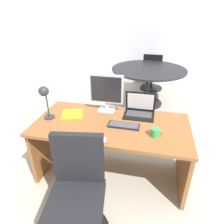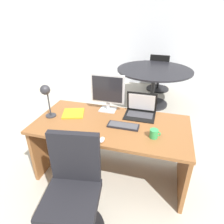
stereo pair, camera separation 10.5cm
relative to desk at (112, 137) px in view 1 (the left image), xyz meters
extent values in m
plane|color=#B7B2A3|center=(0.00, 1.45, -0.52)|extent=(12.00, 12.00, 0.00)
cube|color=silver|center=(0.00, 3.50, 0.88)|extent=(10.00, 0.10, 2.80)
cube|color=brown|center=(0.00, -0.05, 0.20)|extent=(1.70, 0.83, 0.03)
cube|color=brown|center=(-0.83, -0.05, -0.17)|extent=(0.04, 0.73, 0.70)
cube|color=brown|center=(0.83, -0.05, -0.17)|extent=(0.04, 0.73, 0.70)
cube|color=brown|center=(0.00, 0.26, -0.13)|extent=(1.50, 0.02, 0.49)
cube|color=#B7BABF|center=(-0.12, 0.24, 0.22)|extent=(0.20, 0.16, 0.01)
cube|color=#B7BABF|center=(-0.12, 0.25, 0.27)|extent=(0.04, 0.02, 0.10)
cube|color=#B7BABF|center=(-0.12, 0.24, 0.50)|extent=(0.41, 0.04, 0.35)
cube|color=black|center=(-0.12, 0.22, 0.50)|extent=(0.36, 0.00, 0.31)
cube|color=black|center=(0.28, 0.19, 0.22)|extent=(0.35, 0.28, 0.01)
cube|color=#38383D|center=(0.28, 0.22, 0.22)|extent=(0.30, 0.15, 0.00)
cube|color=black|center=(0.28, 0.30, 0.35)|extent=(0.35, 0.07, 0.26)
cube|color=white|center=(0.28, 0.29, 0.35)|extent=(0.31, 0.05, 0.22)
cube|color=black|center=(0.15, -0.08, 0.22)|extent=(0.34, 0.13, 0.02)
cube|color=#47474C|center=(0.15, -0.08, 0.23)|extent=(0.31, 0.11, 0.00)
ellipsoid|color=silver|center=(0.01, -0.40, 0.23)|extent=(0.05, 0.09, 0.04)
cylinder|color=#2D2D33|center=(-0.73, -0.08, 0.22)|extent=(0.12, 0.12, 0.01)
cylinder|color=#2D2D33|center=(-0.73, -0.08, 0.37)|extent=(0.02, 0.02, 0.29)
sphere|color=#2D2D33|center=(-0.73, -0.11, 0.55)|extent=(0.11, 0.11, 0.11)
cube|color=orange|center=(-0.50, 0.04, 0.22)|extent=(0.31, 0.31, 0.02)
cylinder|color=green|center=(0.48, -0.20, 0.26)|extent=(0.08, 0.08, 0.09)
torus|color=green|center=(0.52, -0.20, 0.26)|extent=(0.05, 0.01, 0.05)
cylinder|color=black|center=(-0.11, -0.88, -0.30)|extent=(0.05, 0.05, 0.36)
cube|color=black|center=(-0.11, -0.88, -0.08)|extent=(0.53, 0.53, 0.08)
cube|color=black|center=(-0.15, -0.67, 0.21)|extent=(0.44, 0.13, 0.49)
cylinder|color=black|center=(0.29, 2.13, -0.50)|extent=(0.67, 0.67, 0.04)
cylinder|color=black|center=(0.29, 2.13, -0.12)|extent=(0.08, 0.08, 0.71)
cylinder|color=black|center=(0.29, 2.13, 0.25)|extent=(1.50, 1.50, 0.03)
cylinder|color=black|center=(0.35, 3.08, -0.50)|extent=(0.56, 0.56, 0.04)
cylinder|color=black|center=(0.35, 3.08, -0.30)|extent=(0.05, 0.05, 0.36)
cube|color=black|center=(0.35, 3.08, -0.08)|extent=(0.49, 0.49, 0.08)
cube|color=black|center=(0.34, 2.86, 0.18)|extent=(0.44, 0.09, 0.43)
camera|label=1|loc=(0.42, -1.89, 1.34)|focal=31.88mm
camera|label=2|loc=(0.52, -1.87, 1.34)|focal=31.88mm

